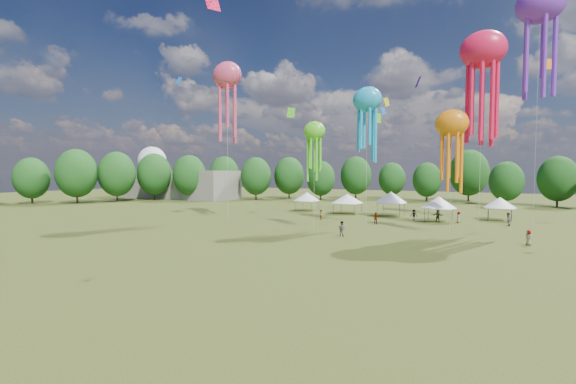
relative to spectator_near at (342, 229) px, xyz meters
The scene contains 9 objects.
ground 32.52m from the spectator_near, 82.57° to the right, with size 300.00×300.00×0.00m, color #384416.
spectator_near is the anchor object (origin of this frame).
spectators_far 18.87m from the spectator_near, 62.94° to the left, with size 27.76×16.74×1.85m.
festival_tents 23.56m from the spectator_near, 92.09° to the left, with size 37.56×11.28×4.15m.
show_kites 24.65m from the spectator_near, 60.48° to the left, with size 46.45×20.81×32.54m.
small_kites 30.26m from the spectator_near, 63.05° to the left, with size 77.59×64.60×45.50m.
treeline 30.81m from the spectator_near, 89.36° to the left, with size 201.57×95.24×13.43m.
hangar 78.66m from the spectator_near, 149.60° to the left, with size 40.00×12.00×8.00m, color gray.
radome 95.91m from the spectator_near, 151.36° to the left, with size 9.00×9.00×16.00m.
Camera 1 is at (11.66, -9.13, 7.40)m, focal length 23.61 mm.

